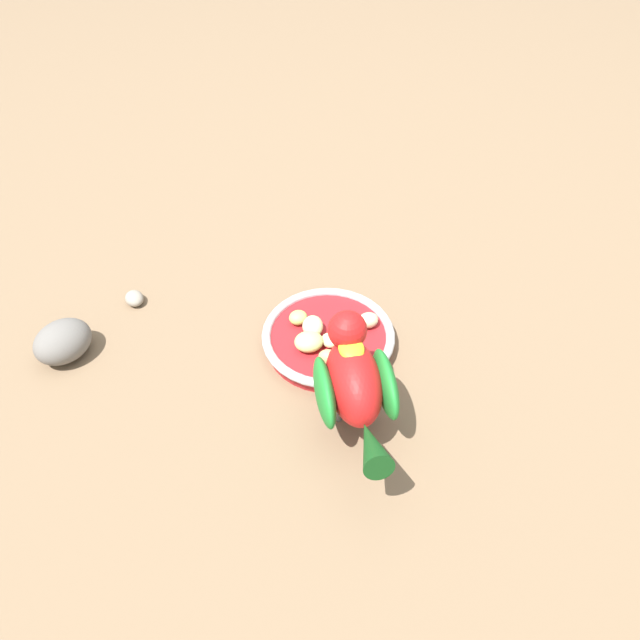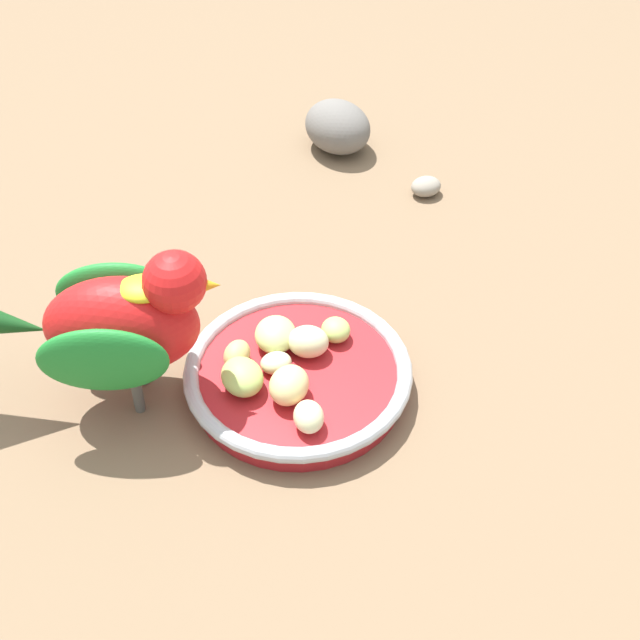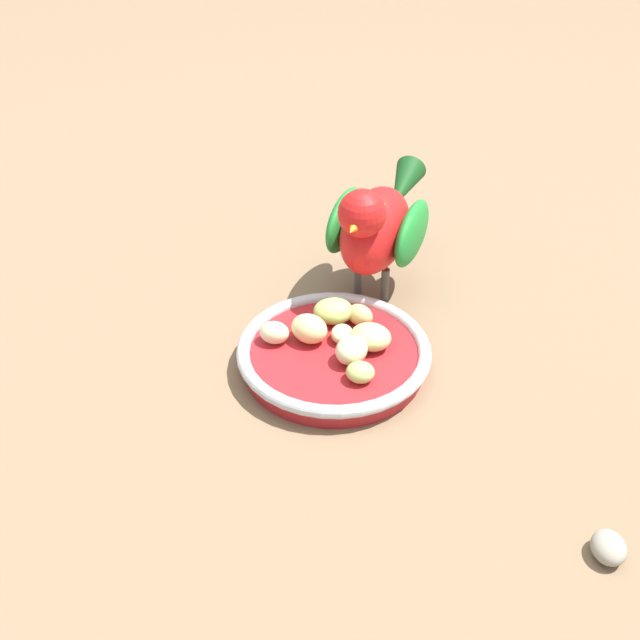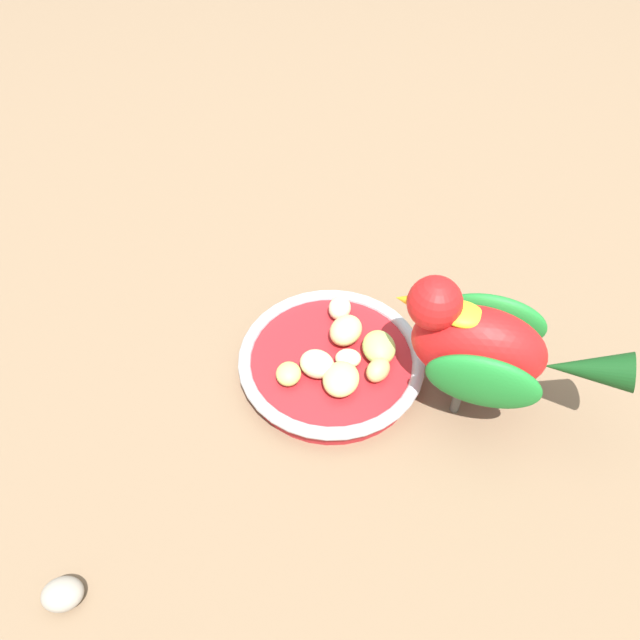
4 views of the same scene
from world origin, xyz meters
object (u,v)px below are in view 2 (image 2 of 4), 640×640
at_px(parrot, 116,321).
at_px(pebble_0, 426,186).
at_px(apple_piece_4, 237,355).
at_px(apple_piece_5, 289,385).
at_px(apple_piece_2, 245,379).
at_px(apple_piece_3, 311,344).
at_px(apple_piece_7, 304,419).
at_px(apple_piece_0, 276,363).
at_px(apple_piece_6, 335,329).
at_px(apple_piece_1, 275,334).
at_px(rock_large, 338,127).
at_px(feeding_bowl, 298,376).

height_order(parrot, pebble_0, parrot).
xyz_separation_m(apple_piece_4, apple_piece_5, (-0.05, -0.01, 0.00)).
relative_size(apple_piece_2, apple_piece_3, 1.16).
bearing_deg(apple_piece_7, apple_piece_0, -16.57).
bearing_deg(pebble_0, apple_piece_6, 120.12).
relative_size(apple_piece_1, parrot, 0.21).
relative_size(apple_piece_7, rock_large, 0.36).
bearing_deg(apple_piece_4, apple_piece_7, -178.28).
bearing_deg(apple_piece_0, apple_piece_1, -33.99).
bearing_deg(apple_piece_4, apple_piece_2, 158.43).
height_order(apple_piece_4, apple_piece_5, apple_piece_5).
height_order(apple_piece_4, apple_piece_7, same).
bearing_deg(rock_large, apple_piece_6, 141.53).
xyz_separation_m(apple_piece_3, apple_piece_5, (-0.03, 0.04, 0.00)).
xyz_separation_m(apple_piece_6, parrot, (0.06, 0.16, 0.05)).
bearing_deg(rock_large, apple_piece_1, 133.20).
relative_size(apple_piece_1, apple_piece_3, 1.16).
height_order(apple_piece_1, parrot, parrot).
relative_size(apple_piece_0, apple_piece_7, 0.89).
bearing_deg(apple_piece_2, parrot, 45.19).
bearing_deg(apple_piece_7, feeding_bowl, -31.65).
bearing_deg(apple_piece_2, pebble_0, -67.08).
bearing_deg(feeding_bowl, apple_piece_0, 49.74).
distance_m(apple_piece_2, apple_piece_6, 0.09).
relative_size(apple_piece_3, rock_large, 0.42).
xyz_separation_m(apple_piece_0, apple_piece_4, (0.02, 0.02, 0.00)).
distance_m(feeding_bowl, apple_piece_1, 0.04).
distance_m(apple_piece_1, pebble_0, 0.28).
distance_m(feeding_bowl, apple_piece_0, 0.02).
height_order(feeding_bowl, parrot, parrot).
xyz_separation_m(apple_piece_6, pebble_0, (0.13, -0.22, -0.02)).
bearing_deg(pebble_0, apple_piece_3, 118.21).
height_order(apple_piece_5, apple_piece_6, apple_piece_5).
xyz_separation_m(apple_piece_4, apple_piece_7, (-0.09, -0.00, 0.00)).
distance_m(apple_piece_0, apple_piece_3, 0.03).
xyz_separation_m(apple_piece_2, apple_piece_4, (0.03, -0.01, -0.00)).
bearing_deg(apple_piece_6, apple_piece_0, 91.86).
bearing_deg(parrot, apple_piece_1, 17.05).
height_order(feeding_bowl, pebble_0, feeding_bowl).
relative_size(apple_piece_1, apple_piece_4, 1.42).
bearing_deg(parrot, feeding_bowl, 2.47).
bearing_deg(pebble_0, apple_piece_4, 109.12).
bearing_deg(apple_piece_5, apple_piece_1, -24.92).
bearing_deg(pebble_0, apple_piece_2, 112.92).
relative_size(apple_piece_5, apple_piece_6, 1.42).
height_order(apple_piece_7, pebble_0, apple_piece_7).
relative_size(feeding_bowl, parrot, 1.01).
distance_m(apple_piece_2, apple_piece_4, 0.03).
bearing_deg(apple_piece_5, apple_piece_0, -16.43).
bearing_deg(pebble_0, apple_piece_7, 122.73).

